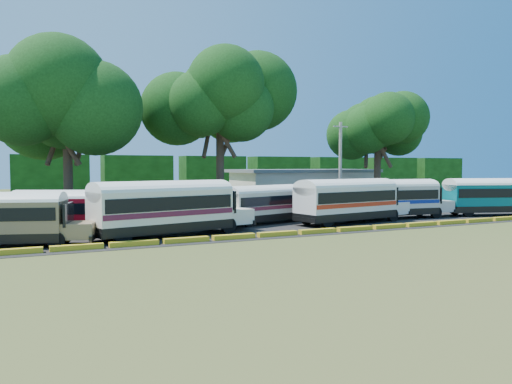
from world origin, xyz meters
name	(u,v)px	position (x,y,z in m)	size (l,w,h in m)	color
ground	(306,237)	(0.00, 0.00, 0.00)	(160.00, 160.00, 0.00)	#374F1A
asphalt_strip	(242,218)	(1.00, 12.00, 0.01)	(64.00, 24.00, 0.02)	black
curb	(298,233)	(0.00, 1.00, 0.15)	(53.70, 0.45, 0.30)	#C08D16
terminal_building	(304,184)	(18.00, 30.00, 2.03)	(19.00, 9.00, 4.00)	silver
treeline_backdrop	(137,176)	(0.00, 48.00, 3.00)	(130.00, 4.00, 6.00)	black
bus_red	(78,210)	(-12.85, 6.62, 1.68)	(9.03, 5.69, 2.94)	black
bus_cream_west	(166,205)	(-7.90, 3.77, 2.00)	(11.06, 4.83, 3.53)	black
bus_cream_east	(267,202)	(1.17, 7.61, 1.68)	(9.30, 4.78, 2.98)	black
bus_white_red	(349,198)	(6.78, 4.85, 1.95)	(10.78, 4.25, 3.45)	black
bus_white_blue	(392,196)	(12.15, 6.08, 1.88)	(10.30, 3.38, 3.33)	black
bus_teal	(494,194)	(22.33, 4.28, 1.92)	(10.46, 5.36, 3.35)	black
tree_west	(67,102)	(-12.14, 20.38, 10.08)	(11.53, 11.53, 14.34)	#37251B
tree_center	(220,94)	(2.47, 20.78, 11.68)	(10.79, 10.79, 15.69)	#37251B
tree_east	(378,123)	(22.21, 20.23, 9.52)	(8.37, 8.37, 12.67)	#37251B
utility_pole	(340,166)	(11.31, 12.35, 4.40)	(1.60, 0.30, 8.58)	gray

